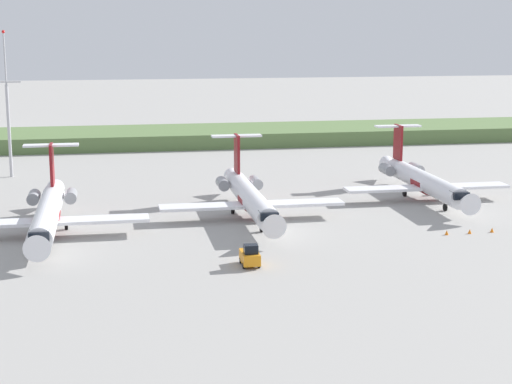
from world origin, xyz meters
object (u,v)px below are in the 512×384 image
(regional_jet_second, at_px, (250,197))
(regional_jet_third, at_px, (423,180))
(antenna_mast, at_px, (8,117))
(safety_cone_rear_marker, at_px, (492,230))
(safety_cone_mid_marker, at_px, (470,231))
(regional_jet_nearest, at_px, (48,213))
(safety_cone_front_marker, at_px, (447,233))
(baggage_tug, at_px, (250,256))

(regional_jet_second, relative_size, regional_jet_third, 1.00)
(antenna_mast, distance_m, safety_cone_rear_marker, 75.79)
(antenna_mast, distance_m, safety_cone_mid_marker, 73.73)
(regional_jet_nearest, bearing_deg, safety_cone_mid_marker, -9.86)
(regional_jet_nearest, xyz_separation_m, safety_cone_rear_marker, (50.57, -8.13, -2.26))
(safety_cone_front_marker, relative_size, safety_cone_rear_marker, 1.00)
(regional_jet_third, bearing_deg, safety_cone_front_marker, -103.46)
(regional_jet_third, bearing_deg, baggage_tug, -135.83)
(antenna_mast, bearing_deg, baggage_tug, -62.51)
(baggage_tug, distance_m, safety_cone_front_marker, 25.67)
(baggage_tug, bearing_deg, safety_cone_rear_marker, 15.92)
(regional_jet_nearest, height_order, safety_cone_mid_marker, regional_jet_nearest)
(baggage_tug, bearing_deg, safety_cone_mid_marker, 17.16)
(safety_cone_mid_marker, bearing_deg, antenna_mast, 139.91)
(regional_jet_nearest, xyz_separation_m, regional_jet_second, (24.26, 4.72, 0.00))
(regional_jet_nearest, bearing_deg, antenna_mast, 101.97)
(regional_jet_second, distance_m, safety_cone_front_marker, 24.55)
(safety_cone_mid_marker, bearing_deg, baggage_tug, -162.84)
(regional_jet_nearest, distance_m, antenna_mast, 40.27)
(regional_jet_nearest, bearing_deg, safety_cone_rear_marker, -9.13)
(safety_cone_front_marker, distance_m, safety_cone_mid_marker, 2.83)
(regional_jet_second, height_order, safety_cone_rear_marker, regional_jet_second)
(baggage_tug, relative_size, safety_cone_rear_marker, 5.82)
(regional_jet_third, bearing_deg, antenna_mast, 154.78)
(antenna_mast, bearing_deg, safety_cone_front_marker, -41.60)
(baggage_tug, height_order, safety_cone_mid_marker, baggage_tug)
(antenna_mast, height_order, baggage_tug, antenna_mast)
(safety_cone_mid_marker, bearing_deg, regional_jet_third, 84.43)
(regional_jet_nearest, distance_m, safety_cone_mid_marker, 48.51)
(regional_jet_nearest, bearing_deg, regional_jet_second, 11.02)
(regional_jet_nearest, height_order, safety_cone_rear_marker, regional_jet_nearest)
(antenna_mast, distance_m, safety_cone_front_marker, 71.65)
(regional_jet_second, bearing_deg, antenna_mast, 133.63)
(regional_jet_second, bearing_deg, safety_cone_front_marker, -32.37)
(safety_cone_mid_marker, bearing_deg, regional_jet_nearest, 170.14)
(regional_jet_second, relative_size, antenna_mast, 1.36)
(antenna_mast, bearing_deg, regional_jet_second, -46.37)
(antenna_mast, height_order, safety_cone_rear_marker, antenna_mast)
(antenna_mast, bearing_deg, safety_cone_mid_marker, -40.09)
(regional_jet_nearest, bearing_deg, safety_cone_front_marker, -10.55)
(regional_jet_third, xyz_separation_m, safety_cone_rear_marker, (0.90, -19.67, -2.26))
(safety_cone_mid_marker, bearing_deg, safety_cone_rear_marker, 3.49)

